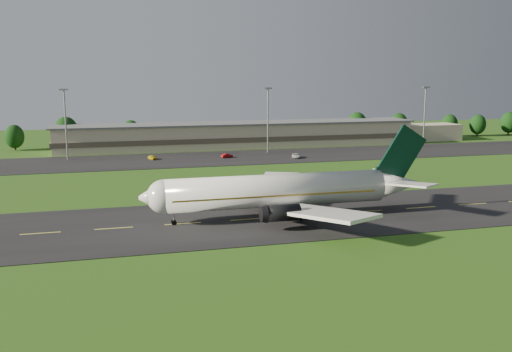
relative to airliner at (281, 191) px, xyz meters
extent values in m
plane|color=#1F4411|center=(16.08, 0.00, -4.66)|extent=(360.00, 360.00, 0.00)
cube|color=black|center=(16.08, 0.00, -4.61)|extent=(220.00, 30.00, 0.10)
cube|color=black|center=(16.08, 72.00, -4.61)|extent=(260.00, 30.00, 0.10)
cylinder|color=silver|center=(-0.86, 0.00, 0.14)|extent=(38.01, 5.69, 5.60)
sphere|color=silver|center=(-19.86, 0.04, 0.14)|extent=(5.60, 5.60, 5.60)
cone|color=silver|center=(-21.86, 0.05, 0.14)|extent=(4.01, 5.38, 5.38)
cone|color=silver|center=(21.64, -0.05, 0.14)|extent=(9.01, 5.51, 5.49)
cube|color=olive|center=(-1.36, 0.00, -0.21)|extent=(35.01, 5.72, 0.28)
cube|color=black|center=(-20.46, 0.05, 0.69)|extent=(2.01, 3.00, 0.65)
cube|color=silver|center=(2.62, -11.01, -1.36)|extent=(14.08, 20.19, 2.20)
cube|color=silver|center=(2.67, 10.99, -1.36)|extent=(14.15, 20.18, 2.20)
cube|color=silver|center=(21.63, -5.05, 1.04)|extent=(7.51, 9.39, 0.91)
cube|color=silver|center=(21.66, 4.95, 1.04)|extent=(7.54, 9.38, 0.91)
cube|color=black|center=(20.14, -0.05, 1.94)|extent=(5.00, 0.56, 3.00)
cube|color=black|center=(22.64, -0.05, 5.64)|extent=(9.43, 0.47, 10.55)
cylinder|color=black|center=(-2.37, -7.99, -1.76)|extent=(5.61, 2.71, 2.70)
cylinder|color=black|center=(-2.34, 8.01, -1.76)|extent=(5.61, 2.71, 2.70)
cube|color=tan|center=(16.08, 96.00, -0.66)|extent=(120.00, 15.00, 8.00)
cube|color=#4C4438|center=(16.08, 96.00, -1.46)|extent=(121.00, 15.40, 1.60)
cube|color=#595B60|center=(16.08, 96.00, 3.49)|extent=(122.00, 16.00, 0.50)
cube|color=tan|center=(86.08, 98.00, -1.66)|extent=(28.00, 11.00, 6.00)
cylinder|color=gray|center=(-38.92, 80.00, 5.34)|extent=(0.44, 0.44, 20.00)
cube|color=gray|center=(-38.92, 80.00, 15.44)|extent=(2.40, 1.20, 0.50)
cylinder|color=gray|center=(21.08, 80.00, 5.34)|extent=(0.44, 0.44, 20.00)
cube|color=gray|center=(21.08, 80.00, 15.44)|extent=(2.40, 1.20, 0.50)
cylinder|color=gray|center=(76.08, 80.00, 5.34)|extent=(0.44, 0.44, 20.00)
cube|color=gray|center=(76.08, 80.00, 15.44)|extent=(2.40, 1.20, 0.50)
cylinder|color=black|center=(-56.44, 106.70, -3.35)|extent=(0.56, 0.56, 2.63)
ellipsoid|color=black|center=(-56.44, 106.70, -0.14)|extent=(6.13, 6.13, 7.66)
cylinder|color=black|center=(-40.34, 104.71, -2.97)|extent=(0.56, 0.56, 3.39)
ellipsoid|color=black|center=(-40.34, 104.71, 1.17)|extent=(7.90, 7.90, 9.88)
cylinder|color=black|center=(-19.62, 104.76, -3.21)|extent=(0.56, 0.56, 2.90)
ellipsoid|color=black|center=(-19.62, 104.76, 0.33)|extent=(6.76, 6.76, 8.45)
cylinder|color=black|center=(62.98, 104.58, -3.01)|extent=(0.56, 0.56, 3.31)
ellipsoid|color=black|center=(62.98, 104.58, 1.03)|extent=(7.72, 7.72, 9.65)
cylinder|color=black|center=(81.87, 107.33, -3.14)|extent=(0.56, 0.56, 3.05)
ellipsoid|color=black|center=(81.87, 107.33, 0.58)|extent=(7.11, 7.11, 8.88)
cylinder|color=black|center=(103.82, 106.70, -3.27)|extent=(0.56, 0.56, 2.78)
ellipsoid|color=black|center=(103.82, 106.70, 0.13)|extent=(6.50, 6.50, 8.12)
cylinder|color=black|center=(115.80, 105.32, -3.30)|extent=(0.56, 0.56, 2.73)
ellipsoid|color=black|center=(115.80, 105.32, 0.04)|extent=(6.37, 6.37, 7.97)
cylinder|color=black|center=(131.28, 106.33, -3.19)|extent=(0.56, 0.56, 2.95)
ellipsoid|color=black|center=(131.28, 106.33, 0.42)|extent=(6.88, 6.88, 8.60)
imported|color=gold|center=(-15.35, 74.16, -3.95)|extent=(2.60, 3.88, 1.23)
imported|color=maroon|center=(6.22, 72.02, -3.97)|extent=(3.82, 2.47, 1.19)
imported|color=silver|center=(25.72, 66.23, -3.91)|extent=(3.54, 5.14, 1.30)
imported|color=orange|center=(63.17, 70.87, -3.97)|extent=(4.39, 3.32, 1.18)
camera|label=1|loc=(-29.02, -90.70, 19.55)|focal=40.00mm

